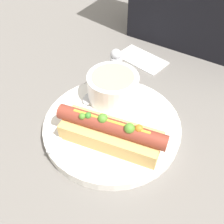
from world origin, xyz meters
name	(u,v)px	position (x,y,z in m)	size (l,w,h in m)	color
ground_plane	(112,129)	(0.00, 0.00, 0.00)	(4.00, 4.00, 0.00)	slate
dinner_plate	(112,126)	(0.00, 0.00, 0.01)	(0.27, 0.27, 0.02)	white
hot_dog	(111,132)	(0.02, -0.04, 0.04)	(0.20, 0.09, 0.06)	#DBAD60
soup_bowl	(113,86)	(-0.04, 0.06, 0.05)	(0.11, 0.11, 0.06)	white
spoon	(84,106)	(-0.07, 0.00, 0.02)	(0.04, 0.17, 0.01)	#B7B7BC
napkin	(142,59)	(-0.06, 0.24, 0.00)	(0.14, 0.09, 0.01)	white
salt_shaker	(116,64)	(-0.08, 0.15, 0.04)	(0.03, 0.03, 0.07)	silver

